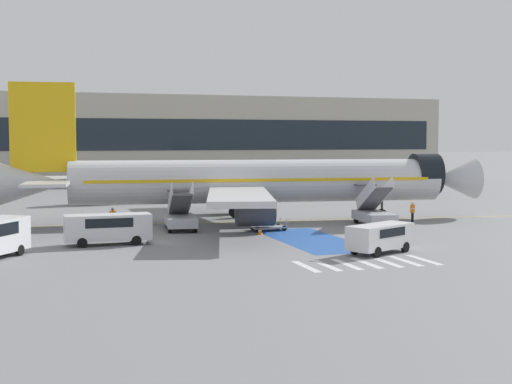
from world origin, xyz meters
TOP-DOWN VIEW (x-y plane):
  - ground_plane at (0.00, 0.00)m, footprint 600.00×600.00m
  - apron_leadline_yellow at (-1.22, -0.85)m, footprint 74.35×9.22m
  - apron_stand_patch_blue at (-1.22, -12.45)m, footprint 4.59×12.47m
  - apron_walkway_bar_0 at (-5.42, -21.95)m, footprint 0.44×3.60m
  - apron_walkway_bar_1 at (-4.22, -21.95)m, footprint 0.44×3.60m
  - apron_walkway_bar_2 at (-3.02, -21.95)m, footprint 0.44×3.60m
  - apron_walkway_bar_3 at (-1.82, -21.95)m, footprint 0.44×3.60m
  - apron_walkway_bar_4 at (-0.62, -21.95)m, footprint 0.44×3.60m
  - apron_walkway_bar_5 at (0.58, -21.95)m, footprint 0.44×3.60m
  - apron_walkway_bar_6 at (1.78, -21.95)m, footprint 0.44×3.60m
  - airliner at (-1.93, -0.76)m, footprint 40.32×31.65m
  - boarding_stairs_forward at (6.69, -6.18)m, footprint 2.76×5.42m
  - boarding_stairs_aft at (-8.63, -4.32)m, footprint 2.76×5.42m
  - fuel_tanker at (-10.86, 19.86)m, footprint 9.48×3.73m
  - service_van_1 at (0.50, -19.11)m, footprint 4.90×3.62m
  - service_van_2 at (-14.70, -10.52)m, footprint 5.53×1.98m
  - baggage_cart at (-2.41, -6.74)m, footprint 2.61×1.51m
  - ground_crew_0 at (-13.68, -4.06)m, footprint 0.48×0.35m
  - ground_crew_1 at (10.65, -5.35)m, footprint 0.48×0.43m
  - traffic_cone_0 at (6.79, -10.62)m, footprint 0.55×0.55m
  - traffic_cone_1 at (-3.73, -8.72)m, footprint 0.44×0.44m
  - terminal_building at (-11.59, 58.34)m, footprint 121.33×12.10m

SIDE VIEW (x-z plane):
  - ground_plane at x=0.00m, z-range 0.00..0.00m
  - apron_leadline_yellow at x=-1.22m, z-range 0.00..0.01m
  - apron_stand_patch_blue at x=-1.22m, z-range 0.00..0.01m
  - apron_walkway_bar_0 at x=-5.42m, z-range 0.00..0.01m
  - apron_walkway_bar_1 at x=-4.22m, z-range 0.00..0.01m
  - apron_walkway_bar_2 at x=-3.02m, z-range 0.00..0.01m
  - apron_walkway_bar_3 at x=-1.82m, z-range 0.00..0.01m
  - apron_walkway_bar_4 at x=-0.62m, z-range 0.00..0.01m
  - apron_walkway_bar_5 at x=0.58m, z-range 0.00..0.01m
  - apron_walkway_bar_6 at x=1.78m, z-range 0.00..0.01m
  - traffic_cone_1 at x=-3.73m, z-range 0.00..0.49m
  - baggage_cart at x=-2.41m, z-range -0.18..0.69m
  - traffic_cone_0 at x=6.79m, z-range 0.00..0.62m
  - boarding_stairs_aft at x=-8.63m, z-range -0.91..2.82m
  - ground_crew_1 at x=10.65m, z-range 0.12..1.81m
  - boarding_stairs_forward at x=6.69m, z-range -1.01..2.99m
  - ground_crew_0 at x=-13.68m, z-range 0.14..1.95m
  - service_van_1 at x=0.50m, z-range 0.20..1.95m
  - service_van_2 at x=-14.70m, z-range 0.21..2.19m
  - fuel_tanker at x=-10.86m, z-range 0.03..3.66m
  - airliner at x=-1.93m, z-range -2.30..9.02m
  - terminal_building at x=-11.59m, z-range 0.00..13.90m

